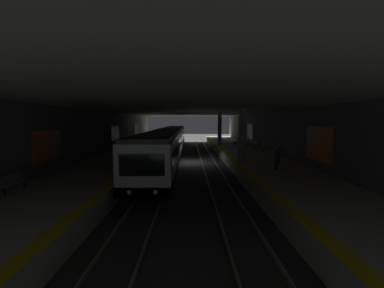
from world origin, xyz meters
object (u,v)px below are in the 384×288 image
at_px(trash_bin, 89,160).
at_px(bench_right_near, 13,182).
at_px(bench_left_mid, 255,144).
at_px(pillar_far, 220,130).
at_px(person_waiting_near, 279,153).
at_px(bench_right_far, 137,139).
at_px(bench_right_mid, 122,144).
at_px(person_standing_far, 276,156).
at_px(metro_train, 169,143).
at_px(bench_left_near, 262,147).
at_px(backpack_on_floor, 235,143).
at_px(pillar_near, 242,136).
at_px(bench_left_far, 250,142).
at_px(person_walking_mid, 134,140).

bearing_deg(trash_bin, bench_right_near, 174.51).
distance_m(bench_left_mid, bench_right_near, 26.52).
bearing_deg(bench_right_near, bench_left_mid, -40.06).
bearing_deg(pillar_far, person_waiting_near, -167.33).
relative_size(bench_right_far, person_waiting_near, 1.07).
bearing_deg(person_waiting_near, bench_right_mid, 54.16).
bearing_deg(bench_right_mid, bench_right_near, 180.00).
bearing_deg(person_standing_far, metro_train, 37.03).
distance_m(bench_left_near, backpack_on_floor, 8.55).
xyz_separation_m(bench_right_near, bench_right_mid, (20.43, 0.00, 0.00)).
bearing_deg(bench_right_near, pillar_near, -57.90).
xyz_separation_m(bench_left_mid, bench_left_far, (2.81, 0.00, 0.00)).
relative_size(bench_left_near, bench_right_far, 1.00).
bearing_deg(backpack_on_floor, bench_right_far, 73.29).
relative_size(bench_left_far, bench_right_near, 1.00).
xyz_separation_m(pillar_far, person_standing_far, (-17.37, -2.08, -1.32)).
relative_size(bench_left_far, trash_bin, 2.00).
xyz_separation_m(metro_train, bench_left_far, (5.75, -10.73, -0.45)).
xyz_separation_m(pillar_far, trash_bin, (-15.65, 12.15, -1.85)).
xyz_separation_m(bench_left_mid, person_standing_far, (-14.38, 2.10, 0.43)).
distance_m(bench_left_near, bench_left_far, 6.31).
xyz_separation_m(bench_left_near, person_walking_mid, (6.59, 16.13, 0.29)).
bearing_deg(pillar_far, bench_right_far, 63.20).
bearing_deg(bench_right_mid, bench_left_mid, -90.42).
distance_m(pillar_far, trash_bin, 19.90).
height_order(pillar_far, bench_left_near, pillar_far).
relative_size(pillar_far, person_walking_mid, 2.98).
distance_m(bench_right_far, trash_bin, 22.17).
xyz_separation_m(bench_left_mid, bench_right_far, (9.50, 17.07, 0.00)).
bearing_deg(trash_bin, metro_train, -29.93).
bearing_deg(pillar_near, trash_bin, 92.10).
xyz_separation_m(bench_left_far, bench_right_near, (-23.11, 17.07, 0.00)).
relative_size(bench_left_near, person_standing_far, 0.97).
distance_m(bench_left_far, bench_right_near, 28.73).
bearing_deg(bench_right_near, trash_bin, -5.49).
bearing_deg(bench_right_near, pillar_far, -28.95).
height_order(bench_left_far, person_waiting_near, person_waiting_near).
relative_size(bench_left_near, bench_left_far, 1.00).
bearing_deg(person_standing_far, bench_right_mid, 45.89).
distance_m(metro_train, person_standing_far, 14.33).
relative_size(pillar_far, metro_train, 0.13).
bearing_deg(person_standing_far, bench_left_near, -10.93).
bearing_deg(person_walking_mid, backpack_on_floor, -82.95).
bearing_deg(person_walking_mid, person_standing_far, -141.23).
height_order(person_walking_mid, trash_bin, person_walking_mid).
relative_size(pillar_near, person_waiting_near, 2.86).
bearing_deg(person_waiting_near, bench_right_far, 37.51).
xyz_separation_m(bench_left_near, bench_right_far, (12.99, 17.07, 0.00)).
xyz_separation_m(pillar_near, trash_bin, (-0.45, 12.15, -1.85)).
height_order(bench_right_mid, bench_right_far, same).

